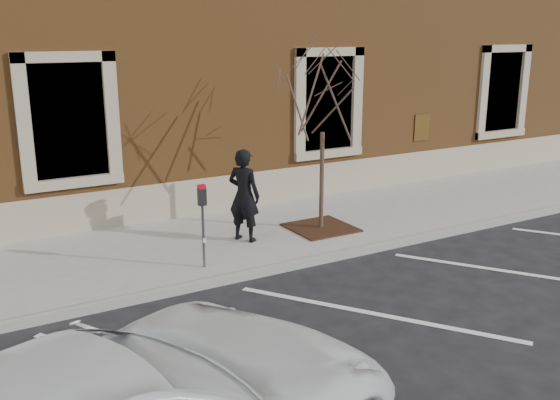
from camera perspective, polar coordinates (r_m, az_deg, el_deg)
ground at (r=11.16m, az=1.55°, el=-6.16°), size 120.00×120.00×0.00m
sidewalk_near at (r=12.57m, az=-2.63°, el=-3.33°), size 40.00×3.50×0.15m
curb_near at (r=11.09m, az=1.69°, el=-5.88°), size 40.00×0.12×0.15m
parking_stripes at (r=9.51m, az=8.61°, el=-10.25°), size 28.00×4.40×0.01m
building_civic at (r=17.47m, az=-12.20°, el=14.63°), size 40.00×8.62×8.00m
man at (r=11.87m, az=-3.31°, el=0.44°), size 0.72×0.78×1.79m
parking_meter at (r=10.51m, az=-7.10°, el=-0.96°), size 0.13×0.10×1.45m
tree_grate at (r=12.83m, az=3.75°, el=-2.53°), size 1.25×1.25×0.03m
sapling at (r=12.30m, az=3.96°, el=8.67°), size 2.16×2.16×3.61m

